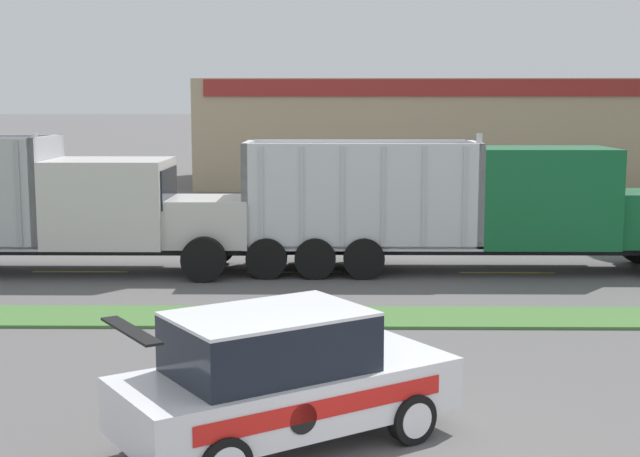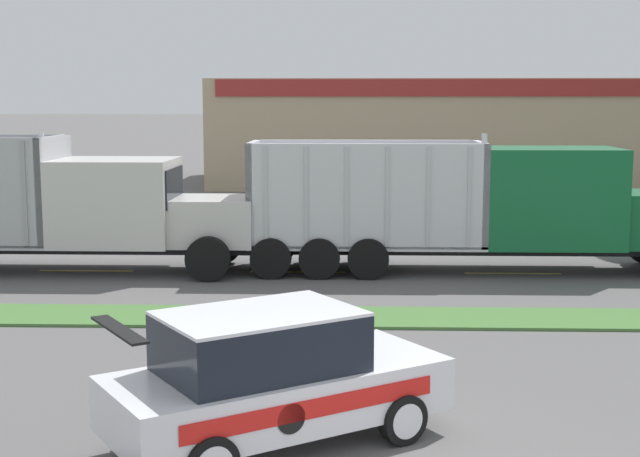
{
  "view_description": "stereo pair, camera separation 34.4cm",
  "coord_description": "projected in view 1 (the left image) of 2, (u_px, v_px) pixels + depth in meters",
  "views": [
    {
      "loc": [
        -1.55,
        -8.25,
        4.27
      ],
      "look_at": [
        -1.74,
        8.13,
        1.93
      ],
      "focal_mm": 50.0,
      "sensor_mm": 36.0,
      "label": 1
    },
    {
      "loc": [
        -1.21,
        -8.24,
        4.27
      ],
      "look_at": [
        -1.74,
        8.13,
        1.93
      ],
      "focal_mm": 50.0,
      "sensor_mm": 36.0,
      "label": 2
    }
  ],
  "objects": [
    {
      "name": "grass_verge",
      "position": [
        408.0,
        317.0,
        17.64
      ],
      "size": [
        120.0,
        1.69,
        0.06
      ],
      "primitive_type": "cube",
      "color": "#477538",
      "rests_on": "ground_plane"
    },
    {
      "name": "centre_line_3",
      "position": [
        80.0,
        272.0,
        22.53
      ],
      "size": [
        2.4,
        0.14,
        0.01
      ],
      "primitive_type": "cube",
      "color": "yellow",
      "rests_on": "ground_plane"
    },
    {
      "name": "centre_line_4",
      "position": [
        293.0,
        272.0,
        22.47
      ],
      "size": [
        2.4,
        0.14,
        0.01
      ],
      "primitive_type": "cube",
      "color": "yellow",
      "rests_on": "ground_plane"
    },
    {
      "name": "centre_line_5",
      "position": [
        507.0,
        273.0,
        22.41
      ],
      "size": [
        2.4,
        0.14,
        0.01
      ],
      "primitive_type": "cube",
      "color": "yellow",
      "rests_on": "ground_plane"
    },
    {
      "name": "dump_truck_lead",
      "position": [
        69.0,
        211.0,
        22.3
      ],
      "size": [
        10.67,
        2.71,
        3.52
      ],
      "color": "black",
      "rests_on": "ground_plane"
    },
    {
      "name": "dump_truck_trail",
      "position": [
        509.0,
        208.0,
        22.47
      ],
      "size": [
        11.63,
        2.57,
        3.51
      ],
      "color": "black",
      "rests_on": "ground_plane"
    },
    {
      "name": "rally_car",
      "position": [
        282.0,
        377.0,
        11.05
      ],
      "size": [
        4.52,
        3.81,
        1.76
      ],
      "color": "white",
      "rests_on": "ground_plane"
    },
    {
      "name": "store_building_backdrop",
      "position": [
        436.0,
        131.0,
        47.87
      ],
      "size": [
        24.55,
        12.1,
        5.36
      ],
      "color": "tan",
      "rests_on": "ground_plane"
    }
  ]
}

